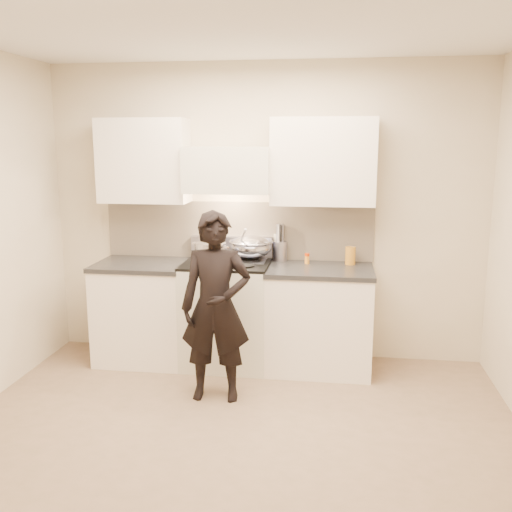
# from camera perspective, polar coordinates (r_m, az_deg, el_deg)

# --- Properties ---
(ground_plane) EXTENTS (4.00, 4.00, 0.00)m
(ground_plane) POSITION_cam_1_polar(r_m,az_deg,el_deg) (4.03, -2.43, -18.35)
(ground_plane) COLOR #896D56
(room_shell) EXTENTS (4.04, 3.54, 2.70)m
(room_shell) POSITION_cam_1_polar(r_m,az_deg,el_deg) (3.89, -2.48, 5.49)
(room_shell) COLOR beige
(room_shell) RESTS_ON ground
(stove) EXTENTS (0.76, 0.65, 0.96)m
(stove) POSITION_cam_1_polar(r_m,az_deg,el_deg) (5.18, -2.92, -5.70)
(stove) COLOR beige
(stove) RESTS_ON ground
(counter_right) EXTENTS (0.92, 0.67, 0.92)m
(counter_right) POSITION_cam_1_polar(r_m,az_deg,el_deg) (5.10, 6.33, -6.20)
(counter_right) COLOR white
(counter_right) RESTS_ON ground
(counter_left) EXTENTS (0.82, 0.67, 0.92)m
(counter_left) POSITION_cam_1_polar(r_m,az_deg,el_deg) (5.38, -11.14, -5.41)
(counter_left) COLOR white
(counter_left) RESTS_ON ground
(wok) EXTENTS (0.39, 0.48, 0.32)m
(wok) POSITION_cam_1_polar(r_m,az_deg,el_deg) (5.14, -0.52, 0.94)
(wok) COLOR silver
(wok) RESTS_ON stove
(stock_pot) EXTENTS (0.36, 0.36, 0.18)m
(stock_pot) POSITION_cam_1_polar(r_m,az_deg,el_deg) (4.94, -4.59, 0.31)
(stock_pot) COLOR silver
(stock_pot) RESTS_ON stove
(utensil_crock) EXTENTS (0.13, 0.13, 0.34)m
(utensil_crock) POSITION_cam_1_polar(r_m,az_deg,el_deg) (5.22, 2.41, 0.65)
(utensil_crock) COLOR #9F9DB2
(utensil_crock) RESTS_ON counter_right
(spice_jar) EXTENTS (0.04, 0.04, 0.09)m
(spice_jar) POSITION_cam_1_polar(r_m,az_deg,el_deg) (5.12, 5.13, -0.25)
(spice_jar) COLOR orange
(spice_jar) RESTS_ON counter_right
(oil_glass) EXTENTS (0.09, 0.09, 0.16)m
(oil_glass) POSITION_cam_1_polar(r_m,az_deg,el_deg) (5.14, 9.42, 0.04)
(oil_glass) COLOR #C37F20
(oil_glass) RESTS_ON counter_right
(person) EXTENTS (0.57, 0.39, 1.49)m
(person) POSITION_cam_1_polar(r_m,az_deg,el_deg) (4.42, -4.03, -5.12)
(person) COLOR black
(person) RESTS_ON ground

